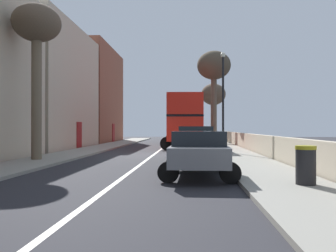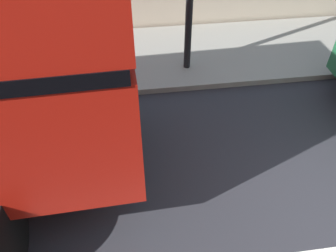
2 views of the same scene
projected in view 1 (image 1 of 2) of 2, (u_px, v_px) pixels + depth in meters
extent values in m
plane|color=#28282D|center=(153.00, 155.00, 20.31)|extent=(84.00, 84.00, 0.00)
cube|color=silver|center=(153.00, 155.00, 20.31)|extent=(0.16, 54.00, 0.01)
cube|color=gray|center=(72.00, 154.00, 20.63)|extent=(2.60, 60.00, 0.12)
cube|color=gray|center=(236.00, 155.00, 20.00)|extent=(2.60, 60.00, 0.12)
cube|color=beige|center=(54.00, 88.00, 26.87)|extent=(4.00, 11.52, 9.56)
cube|color=maroon|center=(79.00, 135.00, 26.72)|extent=(0.08, 1.10, 2.10)
cube|color=brown|center=(96.00, 96.00, 38.85)|extent=(4.00, 11.52, 10.63)
cube|color=maroon|center=(113.00, 133.00, 38.69)|extent=(0.08, 1.10, 2.10)
cube|color=beige|center=(263.00, 145.00, 19.90)|extent=(0.36, 54.00, 1.22)
cube|color=red|center=(184.00, 129.00, 28.25)|extent=(2.84, 10.72, 1.70)
cube|color=black|center=(184.00, 118.00, 28.26)|extent=(2.86, 10.61, 0.16)
cube|color=red|center=(184.00, 108.00, 28.26)|extent=(2.84, 10.72, 1.50)
cube|color=black|center=(183.00, 128.00, 33.55)|extent=(2.20, 0.13, 1.19)
cylinder|color=black|center=(170.00, 140.00, 31.91)|extent=(1.01, 0.33, 1.00)
cylinder|color=black|center=(197.00, 140.00, 31.82)|extent=(1.01, 0.33, 1.00)
cylinder|color=black|center=(167.00, 144.00, 24.67)|extent=(1.01, 0.33, 1.00)
cylinder|color=black|center=(202.00, 144.00, 24.59)|extent=(1.01, 0.33, 1.00)
cube|color=slate|center=(199.00, 154.00, 11.40)|extent=(1.87, 4.40, 0.60)
cube|color=black|center=(199.00, 138.00, 11.18)|extent=(1.68, 2.43, 0.45)
cylinder|color=black|center=(174.00, 163.00, 12.82)|extent=(0.64, 0.23, 0.64)
cylinder|color=black|center=(223.00, 163.00, 12.66)|extent=(0.64, 0.23, 0.64)
cylinder|color=black|center=(168.00, 172.00, 10.13)|extent=(0.64, 0.23, 0.64)
cylinder|color=black|center=(230.00, 173.00, 9.97)|extent=(0.64, 0.23, 0.64)
cube|color=#B7BABF|center=(192.00, 135.00, 40.20)|extent=(1.76, 4.55, 0.66)
cube|color=black|center=(192.00, 130.00, 39.98)|extent=(1.60, 2.51, 0.47)
cylinder|color=black|center=(185.00, 139.00, 41.65)|extent=(0.64, 0.23, 0.64)
cylinder|color=black|center=(199.00, 139.00, 41.55)|extent=(0.64, 0.23, 0.64)
cylinder|color=black|center=(185.00, 139.00, 38.84)|extent=(0.64, 0.23, 0.64)
cylinder|color=black|center=(200.00, 139.00, 38.75)|extent=(0.64, 0.23, 0.64)
cube|color=#1E6038|center=(196.00, 144.00, 16.89)|extent=(1.80, 4.51, 0.69)
cube|color=black|center=(196.00, 132.00, 16.67)|extent=(1.62, 2.49, 0.54)
cylinder|color=black|center=(179.00, 152.00, 18.35)|extent=(0.64, 0.23, 0.64)
cylinder|color=black|center=(212.00, 152.00, 18.20)|extent=(0.64, 0.23, 0.64)
cylinder|color=black|center=(177.00, 157.00, 15.58)|extent=(0.64, 0.23, 0.64)
cylinder|color=black|center=(216.00, 157.00, 15.44)|extent=(0.64, 0.23, 0.64)
cylinder|color=brown|center=(37.00, 96.00, 16.41)|extent=(0.48, 0.48, 6.12)
ellipsoid|color=brown|center=(37.00, 23.00, 16.43)|extent=(2.31, 2.31, 1.79)
cylinder|color=brown|center=(213.00, 120.00, 40.23)|extent=(0.64, 0.64, 4.89)
ellipsoid|color=brown|center=(213.00, 94.00, 40.25)|extent=(2.89, 2.89, 2.53)
cylinder|color=brown|center=(214.00, 107.00, 34.10)|extent=(0.58, 0.58, 7.11)
ellipsoid|color=#4C4233|center=(214.00, 65.00, 34.12)|extent=(3.36, 3.36, 2.85)
cylinder|color=black|center=(223.00, 104.00, 21.59)|extent=(0.14, 0.14, 6.00)
sphere|color=silver|center=(223.00, 55.00, 21.61)|extent=(0.32, 0.32, 0.32)
cylinder|color=black|center=(306.00, 167.00, 9.13)|extent=(0.52, 0.52, 0.94)
cylinder|color=olive|center=(306.00, 148.00, 9.13)|extent=(0.55, 0.55, 0.10)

